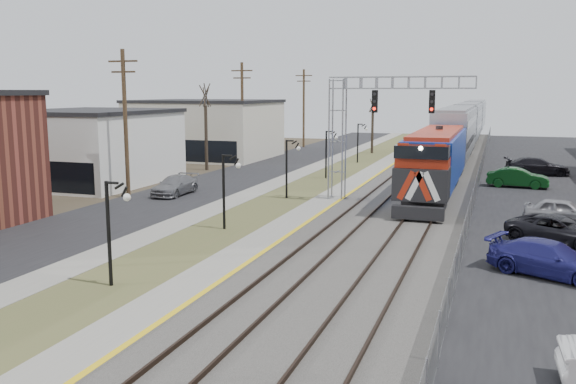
% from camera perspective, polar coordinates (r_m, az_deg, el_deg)
% --- Properties ---
extents(street_west, '(7.00, 120.00, 0.04)m').
position_cam_1_polar(street_west, '(50.62, -5.57, 1.18)').
color(street_west, black).
rests_on(street_west, ground).
extents(sidewalk, '(2.00, 120.00, 0.08)m').
position_cam_1_polar(sidewalk, '(48.93, -0.77, 0.97)').
color(sidewalk, gray).
rests_on(sidewalk, ground).
extents(grass_median, '(4.00, 120.00, 0.06)m').
position_cam_1_polar(grass_median, '(48.01, 2.60, 0.78)').
color(grass_median, '#4F532C').
rests_on(grass_median, ground).
extents(platform, '(2.00, 120.00, 0.24)m').
position_cam_1_polar(platform, '(47.25, 6.10, 0.71)').
color(platform, gray).
rests_on(platform, ground).
extents(ballast_bed, '(8.00, 120.00, 0.20)m').
position_cam_1_polar(ballast_bed, '(46.41, 12.12, 0.37)').
color(ballast_bed, '#595651').
rests_on(ballast_bed, ground).
extents(platform_edge, '(0.24, 120.00, 0.01)m').
position_cam_1_polar(platform_edge, '(47.04, 7.14, 0.81)').
color(platform_edge, gold).
rests_on(platform_edge, platform).
extents(track_near, '(1.58, 120.00, 0.15)m').
position_cam_1_polar(track_near, '(46.65, 9.69, 0.71)').
color(track_near, '#2D2119').
rests_on(track_near, ballast_bed).
extents(track_far, '(1.58, 120.00, 0.15)m').
position_cam_1_polar(track_far, '(46.23, 13.97, 0.48)').
color(track_far, '#2D2119').
rests_on(track_far, ballast_bed).
extents(train, '(3.00, 85.85, 5.33)m').
position_cam_1_polar(train, '(77.57, 16.20, 5.86)').
color(train, '#1535AB').
rests_on(train, ground).
extents(signal_gantry, '(9.00, 1.07, 8.15)m').
position_cam_1_polar(signal_gantry, '(39.42, 7.09, 6.96)').
color(signal_gantry, gray).
rests_on(signal_gantry, ground).
extents(lampposts, '(0.14, 62.14, 4.00)m').
position_cam_1_polar(lampposts, '(32.21, -5.82, 0.03)').
color(lampposts, black).
rests_on(lampposts, ground).
extents(utility_poles, '(0.28, 80.28, 10.00)m').
position_cam_1_polar(utility_poles, '(42.88, -14.96, 6.12)').
color(utility_poles, '#4C3823').
rests_on(utility_poles, ground).
extents(fence, '(0.04, 120.00, 1.60)m').
position_cam_1_polar(fence, '(46.01, 17.35, 0.95)').
color(fence, gray).
rests_on(fence, ground).
extents(buildings_west, '(14.00, 67.00, 7.00)m').
position_cam_1_polar(buildings_west, '(46.35, -22.11, 3.51)').
color(buildings_west, beige).
rests_on(buildings_west, ground).
extents(bare_trees, '(12.30, 42.30, 5.95)m').
position_cam_1_polar(bare_trees, '(54.33, -5.02, 4.60)').
color(bare_trees, '#382D23').
rests_on(bare_trees, ground).
extents(car_lot_c, '(5.33, 3.98, 1.34)m').
position_cam_1_polar(car_lot_c, '(31.68, 24.08, -3.36)').
color(car_lot_c, black).
rests_on(car_lot_c, ground).
extents(car_lot_d, '(5.16, 3.69, 1.39)m').
position_cam_1_polar(car_lot_d, '(26.12, 23.32, -5.86)').
color(car_lot_d, navy).
rests_on(car_lot_d, ground).
extents(car_lot_e, '(4.26, 2.30, 1.38)m').
position_cam_1_polar(car_lot_e, '(36.60, 24.34, -1.73)').
color(car_lot_e, gray).
rests_on(car_lot_e, ground).
extents(car_lot_f, '(4.54, 1.84, 1.47)m').
position_cam_1_polar(car_lot_f, '(49.17, 20.69, 1.21)').
color(car_lot_f, '#0C4015').
rests_on(car_lot_f, ground).
extents(car_street_b, '(1.95, 4.61, 1.33)m').
position_cam_1_polar(car_street_b, '(43.46, -10.53, 0.57)').
color(car_street_b, slate).
rests_on(car_street_b, ground).
extents(car_lot_g, '(5.62, 3.10, 1.54)m').
position_cam_1_polar(car_lot_g, '(56.94, 22.29, 2.20)').
color(car_lot_g, black).
rests_on(car_lot_g, ground).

